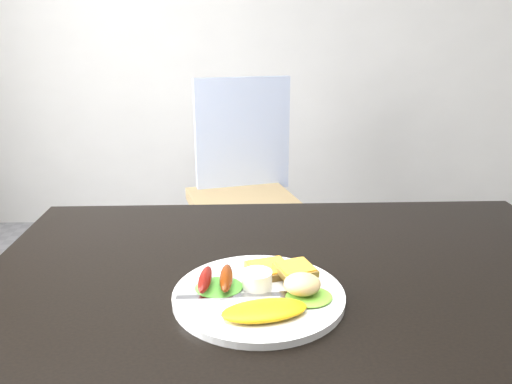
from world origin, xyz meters
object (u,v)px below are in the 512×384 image
person (366,161)px  dining_chair (244,203)px  plate (259,296)px  dining_table (300,284)px

person → dining_chair: bearing=-46.4°
person → plate: bearing=77.1°
person → plate: person is taller
dining_chair → person: (0.37, -0.64, 0.36)m
dining_chair → dining_table: bearing=-100.5°
person → plate: 0.80m
dining_chair → person: size_ratio=0.28×
dining_table → person: person is taller
plate → dining_table: bearing=46.3°
dining_chair → plate: plate is taller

